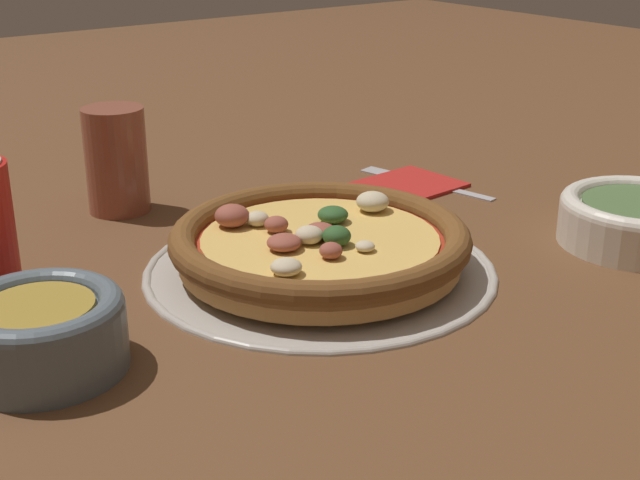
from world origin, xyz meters
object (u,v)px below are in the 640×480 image
at_px(bowl_far, 640,218).
at_px(fork, 418,181).
at_px(pizza_tray, 320,267).
at_px(pizza, 319,243).
at_px(napkin, 403,185).
at_px(drinking_cup, 116,160).
at_px(bowl_near, 41,330).

bearing_deg(bowl_far, fork, -81.59).
bearing_deg(pizza_tray, bowl_far, 155.80).
distance_m(pizza_tray, bowl_far, 0.31).
distance_m(pizza, fork, 0.28).
relative_size(bowl_far, napkin, 1.14).
bearing_deg(bowl_far, pizza, -24.27).
bearing_deg(bowl_far, pizza_tray, -24.20).
bearing_deg(drinking_cup, bowl_far, 132.99).
height_order(pizza_tray, napkin, same).
bearing_deg(fork, napkin, 88.84).
bearing_deg(pizza_tray, pizza, -65.58).
height_order(pizza_tray, bowl_far, bowl_far).
bearing_deg(pizza_tray, napkin, -148.39).
bearing_deg(napkin, pizza, 31.49).
height_order(pizza, bowl_near, bowl_near).
distance_m(pizza_tray, napkin, 0.25).
xyz_separation_m(bowl_near, fork, (-0.50, -0.16, -0.03)).
bearing_deg(pizza_tray, bowl_near, 5.06).
bearing_deg(bowl_near, napkin, -161.84).
distance_m(bowl_far, fork, 0.27).
height_order(bowl_near, napkin, bowl_near).
height_order(pizza_tray, fork, pizza_tray).
distance_m(pizza, drinking_cup, 0.27).
bearing_deg(napkin, fork, -168.88).
xyz_separation_m(pizza_tray, bowl_near, (0.26, 0.02, 0.03)).
relative_size(pizza_tray, drinking_cup, 2.85).
relative_size(bowl_far, fork, 0.85).
xyz_separation_m(pizza_tray, fork, (-0.24, -0.14, -0.00)).
distance_m(napkin, fork, 0.03).
bearing_deg(drinking_cup, bowl_near, 56.29).
height_order(drinking_cup, napkin, drinking_cup).
bearing_deg(pizza, napkin, -148.51).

